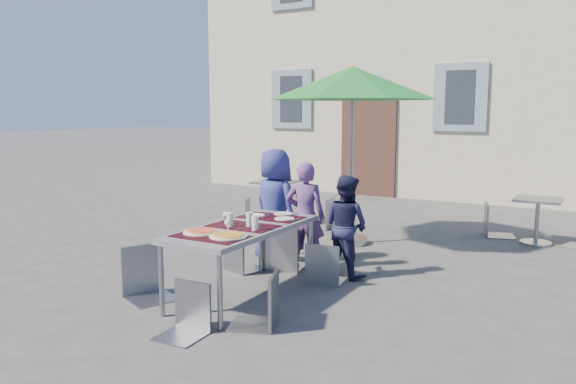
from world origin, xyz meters
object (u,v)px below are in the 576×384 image
Objects in this scene: chair_1 at (283,220)px; chair_4 at (263,268)px; child_2 at (346,226)px; child_1 at (305,216)px; chair_5 at (186,279)px; patio_umbrella at (352,85)px; cafe_table_1 at (537,215)px; bg_chair_r_0 at (325,194)px; dining_table at (243,231)px; pizza_near_left at (201,231)px; chair_3 at (145,241)px; bg_chair_l_1 at (494,199)px; cafe_table_0 at (276,194)px; child_0 at (275,206)px; chair_0 at (240,229)px; pizza_near_right at (228,235)px; chair_2 at (325,239)px; bg_chair_l_0 at (253,195)px.

chair_1 is 1.83m from chair_4.
child_2 reaches higher than chair_1.
chair_5 is at bearing 75.33° from child_1.
patio_umbrella is (0.17, 1.65, 1.68)m from chair_1.
child_2 reaches higher than cafe_table_1.
bg_chair_r_0 is (-0.63, 2.44, -0.05)m from chair_1.
dining_table is 5.21× the size of pizza_near_left.
chair_3 is at bearing -114.58° from chair_1.
chair_4 is (-0.00, -1.81, -0.06)m from child_2.
bg_chair_l_1 is at bearing 73.28° from chair_5.
chair_1 is (0.01, 1.55, -0.16)m from pizza_near_left.
chair_5 is at bearing -67.79° from cafe_table_0.
child_0 is at bearing 75.21° from chair_3.
pizza_near_left is at bearing 2.41° from chair_3.
child_0 is 0.35m from chair_1.
chair_0 is at bearing -85.50° from bg_chair_r_0.
chair_3 is at bearing 151.03° from chair_5.
chair_3 reaches higher than chair_0.
dining_table is 1.55× the size of child_2.
chair_4 reaches higher than pizza_near_right.
pizza_near_right is at bearing -76.55° from bg_chair_r_0.
chair_0 is 1.11m from chair_2.
child_1 is at bearing 106.66° from chair_4.
cafe_table_0 is at bearing -68.25° from child_1.
chair_4 reaches higher than chair_5.
chair_2 is 1.05× the size of bg_chair_l_0.
child_0 is 2.44m from chair_5.
pizza_near_right is at bearing -105.82° from chair_2.
child_1 reaches higher than bg_chair_l_1.
child_0 is at bearing -59.10° from cafe_table_0.
bg_chair_l_0 is 0.87× the size of bg_chair_r_0.
bg_chair_l_0 is (-2.21, 3.77, -0.28)m from pizza_near_right.
chair_3 is at bearing -118.63° from bg_chair_l_1.
child_2 is 1.15× the size of chair_1.
chair_0 is 0.53m from chair_1.
bg_chair_l_1 is (1.67, 3.05, -0.09)m from child_1.
patio_umbrella is (-0.11, 3.80, 1.80)m from chair_5.
bg_chair_r_0 is (-0.80, 0.78, -1.72)m from patio_umbrella.
chair_0 is at bearing -177.11° from chair_2.
chair_5 is 1.01× the size of bg_chair_l_0.
pizza_near_left is 0.40× the size of chair_0.
child_1 is 0.55m from child_2.
chair_1 is 1.13× the size of chair_4.
bg_chair_r_0 is at bearing -59.72° from child_0.
cafe_table_1 is 0.70m from bg_chair_l_1.
cafe_table_0 is at bearing 111.57° from pizza_near_left.
chair_4 is 4.96m from cafe_table_1.
chair_3 is 5.61m from cafe_table_1.
chair_2 is 0.92× the size of bg_chair_r_0.
chair_1 is 1.17× the size of chair_2.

